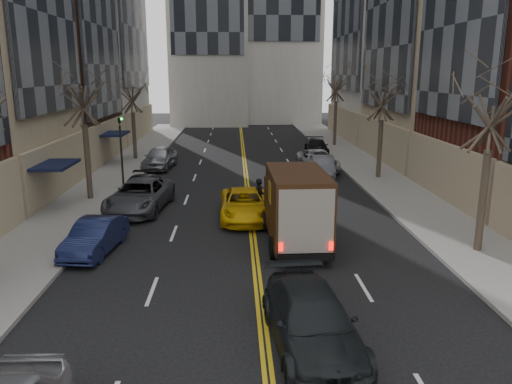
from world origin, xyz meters
TOP-DOWN VIEW (x-y plane):
  - sidewalk_left at (-9.00, 27.00)m, footprint 4.00×66.00m
  - sidewalk_right at (9.00, 27.00)m, footprint 4.00×66.00m
  - tree_lf_mid at (-8.80, 20.00)m, footprint 3.20×3.20m
  - tree_lf_far at (-8.80, 33.00)m, footprint 3.20×3.20m
  - tree_rt_near at (8.80, 11.00)m, footprint 3.20×3.20m
  - tree_rt_mid at (8.80, 25.00)m, footprint 3.20×3.20m
  - tree_rt_far at (8.80, 40.00)m, footprint 3.20×3.20m
  - traffic_signal at (-7.39, 22.00)m, footprint 0.29×0.26m
  - ups_truck at (1.71, 12.35)m, footprint 2.48×5.85m
  - observer_sedan at (1.20, 4.39)m, footprint 2.54×5.29m
  - taxi at (-0.30, 16.16)m, footprint 2.41×5.09m
  - pedestrian at (0.49, 17.09)m, footprint 0.47×0.68m
  - parked_lf_b at (-6.30, 11.71)m, footprint 1.92×4.18m
  - parked_lf_c at (-5.67, 17.87)m, footprint 3.21×5.88m
  - parked_lf_d at (-5.82, 18.91)m, footprint 2.23×5.22m
  - parked_lf_e at (-6.30, 29.39)m, footprint 2.42×4.97m
  - parked_rt_a at (5.28, 26.13)m, footprint 1.88×4.26m
  - parked_rt_b at (5.23, 28.14)m, footprint 2.71×5.37m
  - parked_rt_c at (6.30, 35.27)m, footprint 2.21×4.74m

SIDE VIEW (x-z plane):
  - sidewalk_left at x=-9.00m, z-range 0.00..0.15m
  - sidewalk_right at x=9.00m, z-range 0.00..0.15m
  - parked_lf_b at x=-6.30m, z-range 0.00..1.33m
  - parked_rt_c at x=6.30m, z-range 0.00..1.34m
  - parked_rt_a at x=5.28m, z-range 0.00..1.36m
  - taxi at x=-0.30m, z-range 0.00..1.40m
  - parked_rt_b at x=5.23m, z-range 0.00..1.46m
  - observer_sedan at x=1.20m, z-range 0.00..1.49m
  - parked_lf_d at x=-5.82m, z-range 0.00..1.50m
  - parked_lf_c at x=-5.67m, z-range 0.00..1.56m
  - parked_lf_e at x=-6.30m, z-range 0.00..1.63m
  - pedestrian at x=0.49m, z-range 0.00..1.80m
  - ups_truck at x=1.71m, z-range 0.01..3.19m
  - traffic_signal at x=-7.39m, z-range 0.47..5.17m
  - tree_lf_far at x=-8.80m, z-range 1.97..10.08m
  - tree_rt_mid at x=8.80m, z-range 2.01..10.33m
  - tree_rt_near at x=8.80m, z-range 2.10..10.81m
  - tree_lf_mid at x=-8.80m, z-range 2.14..11.05m
  - tree_rt_far at x=8.80m, z-range 2.19..11.29m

